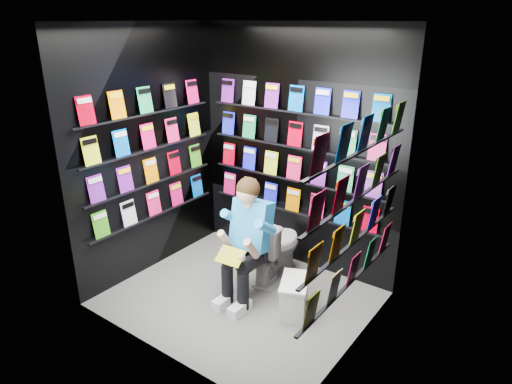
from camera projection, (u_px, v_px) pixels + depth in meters
The scene contains 14 objects.
floor at pixel (240, 298), 4.56m from camera, with size 2.40×2.40×0.00m, color #5E5E5B.
ceiling at pixel (236, 21), 3.63m from camera, with size 2.40×2.40×0.00m, color white.
wall_back at pixel (296, 151), 4.85m from camera, with size 2.40×0.04×2.60m, color black.
wall_front at pixel (154, 211), 3.34m from camera, with size 2.40×0.04×2.60m, color black.
wall_left at pixel (148, 154), 4.76m from camera, with size 0.04×2.00×2.60m, color black.
wall_right at pixel (363, 206), 3.44m from camera, with size 0.04×2.00×2.60m, color black.
comics_back at pixel (295, 151), 4.83m from camera, with size 2.10×0.06×1.37m, color #EE1A5D, non-canonical shape.
comics_left at pixel (150, 154), 4.74m from camera, with size 0.06×1.70×1.37m, color #EE1A5D, non-canonical shape.
comics_right at pixel (359, 204), 3.45m from camera, with size 0.06×1.70×1.37m, color #EE1A5D, non-canonical shape.
toilet at pixel (274, 247), 4.81m from camera, with size 0.42×0.75×0.73m, color white.
longbox at pixel (294, 297), 4.31m from camera, with size 0.23×0.41×0.31m, color white.
longbox_lid at pixel (295, 282), 4.25m from camera, with size 0.25×0.43×0.03m, color white.
reader at pixel (253, 226), 4.39m from camera, with size 0.50×0.73×1.35m, color #1F79BF, non-canonical shape.
held_comic at pixel (230, 256), 4.18m from camera, with size 0.26×0.01×0.18m, color green.
Camera 1 is at (2.42, -3.04, 2.63)m, focal length 32.00 mm.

